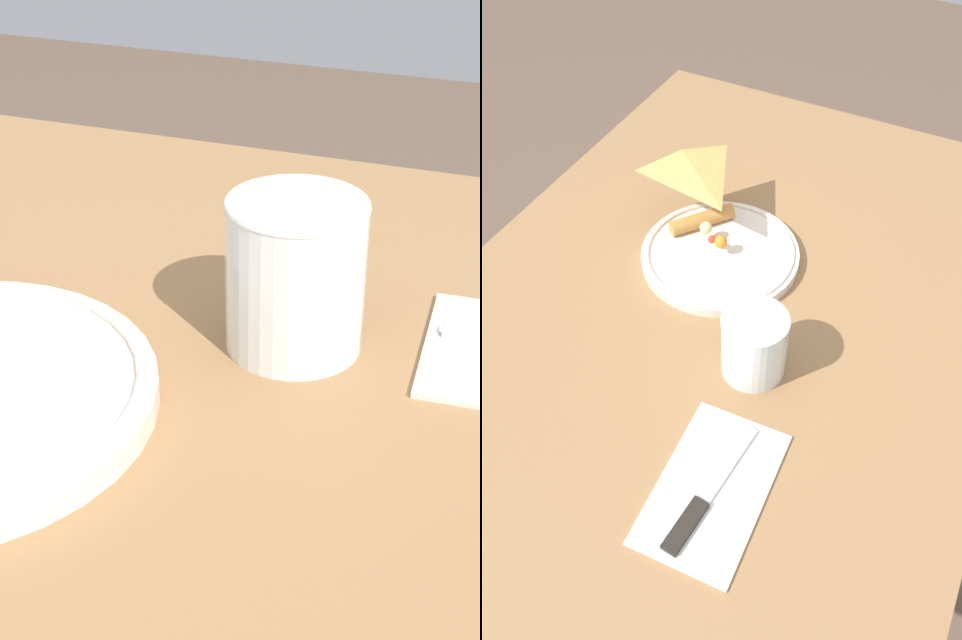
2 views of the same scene
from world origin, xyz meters
The scene contains 6 objects.
ground_plane centered at (0.00, 0.00, 0.00)m, with size 6.00×6.00×0.00m, color brown.
dining_table centered at (0.00, 0.00, 0.61)m, with size 1.08×0.79×0.72m.
plate_pizza centered at (0.06, 0.05, 0.73)m, with size 0.24×0.24×0.05m.
milk_glass centered at (-0.11, -0.08, 0.76)m, with size 0.09×0.09×0.10m.
napkin_folded centered at (-0.29, -0.12, 0.72)m, with size 0.20×0.13×0.00m.
butter_knife centered at (-0.30, -0.12, 0.73)m, with size 0.18×0.03×0.01m.
Camera 2 is at (-0.57, -0.27, 1.39)m, focal length 35.00 mm.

